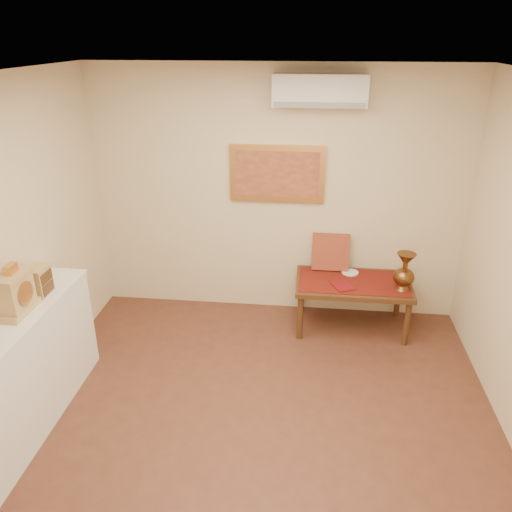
# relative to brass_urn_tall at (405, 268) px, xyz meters

# --- Properties ---
(floor) EXTENTS (4.50, 4.50, 0.00)m
(floor) POSITION_rel_brass_urn_tall_xyz_m (-1.33, -1.75, -0.80)
(floor) COLOR brown
(floor) RESTS_ON ground
(ceiling) EXTENTS (4.50, 4.50, 0.00)m
(ceiling) POSITION_rel_brass_urn_tall_xyz_m (-1.33, -1.75, 1.90)
(ceiling) COLOR silver
(ceiling) RESTS_ON ground
(wall_back) EXTENTS (4.00, 0.02, 2.70)m
(wall_back) POSITION_rel_brass_urn_tall_xyz_m (-1.33, 0.50, 0.55)
(wall_back) COLOR beige
(wall_back) RESTS_ON ground
(table_cloth) EXTENTS (1.14, 0.59, 0.01)m
(table_cloth) POSITION_rel_brass_urn_tall_xyz_m (-0.48, 0.13, -0.24)
(table_cloth) COLOR maroon
(table_cloth) RESTS_ON low_table
(brass_urn_tall) EXTENTS (0.21, 0.21, 0.48)m
(brass_urn_tall) POSITION_rel_brass_urn_tall_xyz_m (0.00, 0.00, 0.00)
(brass_urn_tall) COLOR brown
(brass_urn_tall) RESTS_ON table_cloth
(plate) EXTENTS (0.18, 0.18, 0.01)m
(plate) POSITION_rel_brass_urn_tall_xyz_m (-0.51, 0.32, -0.23)
(plate) COLOR silver
(plate) RESTS_ON table_cloth
(menu) EXTENTS (0.27, 0.30, 0.01)m
(menu) POSITION_rel_brass_urn_tall_xyz_m (-0.61, -0.00, -0.23)
(menu) COLOR maroon
(menu) RESTS_ON table_cloth
(cushion) EXTENTS (0.40, 0.18, 0.41)m
(cushion) POSITION_rel_brass_urn_tall_xyz_m (-0.73, 0.41, -0.04)
(cushion) COLOR maroon
(cushion) RESTS_ON table_cloth
(display_ledge) EXTENTS (0.37, 2.02, 0.98)m
(display_ledge) POSITION_rel_brass_urn_tall_xyz_m (-3.16, -1.75, -0.31)
(display_ledge) COLOR silver
(display_ledge) RESTS_ON floor
(mantel_clock) EXTENTS (0.17, 0.36, 0.41)m
(mantel_clock) POSITION_rel_brass_urn_tall_xyz_m (-3.16, -1.54, 0.36)
(mantel_clock) COLOR tan
(mantel_clock) RESTS_ON display_ledge
(wooden_chest) EXTENTS (0.16, 0.21, 0.24)m
(wooden_chest) POSITION_rel_brass_urn_tall_xyz_m (-3.15, -1.23, 0.30)
(wooden_chest) COLOR tan
(wooden_chest) RESTS_ON display_ledge
(low_table) EXTENTS (1.20, 0.70, 0.55)m
(low_table) POSITION_rel_brass_urn_tall_xyz_m (-0.48, 0.13, -0.31)
(low_table) COLOR #4B2C16
(low_table) RESTS_ON floor
(painting) EXTENTS (1.00, 0.06, 0.60)m
(painting) POSITION_rel_brass_urn_tall_xyz_m (-1.33, 0.47, 0.80)
(painting) COLOR #D28C43
(painting) RESTS_ON wall_back
(ac_unit) EXTENTS (0.90, 0.25, 0.30)m
(ac_unit) POSITION_rel_brass_urn_tall_xyz_m (-0.93, 0.36, 1.65)
(ac_unit) COLOR silver
(ac_unit) RESTS_ON wall_back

